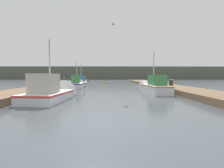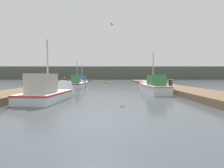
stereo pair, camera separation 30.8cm
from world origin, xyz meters
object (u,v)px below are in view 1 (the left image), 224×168
(fishing_boat_3, at_px, (81,83))
(mooring_piling_1, at_px, (171,86))
(fishing_boat_0, at_px, (52,92))
(fishing_boat_1, at_px, (153,87))
(fishing_boat_2, at_px, (77,84))
(mooring_piling_2, at_px, (64,83))
(channel_buoy, at_px, (105,83))
(seagull_lead, at_px, (113,25))
(mooring_piling_3, at_px, (151,82))
(mooring_piling_0, at_px, (158,85))

(fishing_boat_3, bearing_deg, mooring_piling_1, -55.87)
(fishing_boat_0, bearing_deg, fishing_boat_1, 36.24)
(fishing_boat_1, height_order, fishing_boat_2, fishing_boat_1)
(fishing_boat_3, height_order, mooring_piling_1, fishing_boat_3)
(mooring_piling_2, bearing_deg, fishing_boat_0, -80.63)
(fishing_boat_0, distance_m, fishing_boat_1, 8.14)
(channel_buoy, bearing_deg, seagull_lead, -86.55)
(mooring_piling_1, relative_size, mooring_piling_2, 0.92)
(fishing_boat_0, bearing_deg, mooring_piling_2, 104.54)
(mooring_piling_2, relative_size, channel_buoy, 1.25)
(mooring_piling_3, height_order, seagull_lead, seagull_lead)
(mooring_piling_2, relative_size, mooring_piling_3, 0.91)
(mooring_piling_0, height_order, mooring_piling_2, mooring_piling_2)
(fishing_boat_0, relative_size, seagull_lead, 8.08)
(fishing_boat_1, distance_m, mooring_piling_0, 3.06)
(fishing_boat_0, height_order, seagull_lead, seagull_lead)
(mooring_piling_0, xyz_separation_m, seagull_lead, (-4.57, -4.55, 4.54))
(fishing_boat_0, xyz_separation_m, mooring_piling_3, (8.16, 9.92, 0.23))
(mooring_piling_2, xyz_separation_m, seagull_lead, (4.95, -5.61, 4.43))
(fishing_boat_2, xyz_separation_m, seagull_lead, (3.97, -7.40, 4.60))
(mooring_piling_1, bearing_deg, fishing_boat_1, 151.06)
(fishing_boat_3, bearing_deg, seagull_lead, -75.71)
(fishing_boat_0, distance_m, mooring_piling_2, 8.18)
(fishing_boat_2, relative_size, fishing_boat_3, 1.06)
(fishing_boat_2, relative_size, mooring_piling_2, 4.34)
(mooring_piling_2, height_order, seagull_lead, seagull_lead)
(fishing_boat_0, xyz_separation_m, mooring_piling_0, (8.18, 7.01, 0.06))
(fishing_boat_1, xyz_separation_m, seagull_lead, (-3.36, -1.74, 4.54))
(mooring_piling_3, bearing_deg, mooring_piling_0, -89.48)
(fishing_boat_1, relative_size, fishing_boat_3, 1.07)
(fishing_boat_0, height_order, channel_buoy, fishing_boat_0)
(fishing_boat_3, bearing_deg, fishing_boat_1, -58.28)
(mooring_piling_2, distance_m, mooring_piling_3, 9.67)
(fishing_boat_3, bearing_deg, mooring_piling_2, -102.54)
(mooring_piling_1, height_order, channel_buoy, mooring_piling_1)
(fishing_boat_2, xyz_separation_m, mooring_piling_3, (8.51, 0.06, 0.22))
(fishing_boat_1, height_order, mooring_piling_2, fishing_boat_1)
(fishing_boat_1, bearing_deg, fishing_boat_2, 139.47)
(mooring_piling_1, distance_m, channel_buoy, 17.26)
(mooring_piling_0, xyz_separation_m, channel_buoy, (-5.61, 12.81, -0.37))
(fishing_boat_1, height_order, mooring_piling_1, fishing_boat_1)
(fishing_boat_2, bearing_deg, fishing_boat_3, 88.51)
(fishing_boat_0, bearing_deg, seagull_lead, 39.40)
(mooring_piling_0, bearing_deg, mooring_piling_3, 90.52)
(fishing_boat_2, relative_size, mooring_piling_3, 3.96)
(mooring_piling_0, height_order, channel_buoy, mooring_piling_0)
(fishing_boat_0, distance_m, mooring_piling_3, 12.84)
(fishing_boat_0, bearing_deg, fishing_boat_3, 97.37)
(mooring_piling_3, bearing_deg, seagull_lead, -121.33)
(mooring_piling_3, relative_size, channel_buoy, 1.37)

